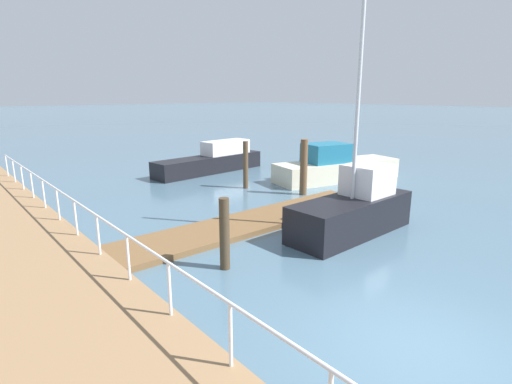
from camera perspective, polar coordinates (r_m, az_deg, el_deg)
name	(u,v)px	position (r m, az deg, el deg)	size (l,w,h in m)	color
ground_plane	(76,176)	(24.00, -24.62, 2.12)	(300.00, 300.00, 0.00)	slate
floating_dock	(250,222)	(13.67, -0.87, -4.42)	(11.05, 2.00, 0.18)	brown
boardwalk_railing	(85,214)	(11.59, -23.48, -2.99)	(0.06, 24.39, 1.08)	white
dock_piling_0	(246,165)	(18.76, -1.51, 3.92)	(0.24, 0.24, 2.26)	brown
dock_piling_1	(225,234)	(10.10, -4.57, -6.08)	(0.26, 0.26, 1.89)	#473826
dock_piling_2	(304,167)	(17.64, 6.91, 3.56)	(0.33, 0.33, 2.49)	brown
moored_boat_0	(213,160)	(23.07, -6.21, 4.56)	(7.11, 2.13, 1.74)	black
moored_boat_1	(335,167)	(21.07, 11.33, 3.55)	(7.16, 3.42, 1.96)	beige
moored_boat_3	(354,209)	(13.10, 13.98, -2.37)	(4.72, 1.69, 7.54)	black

